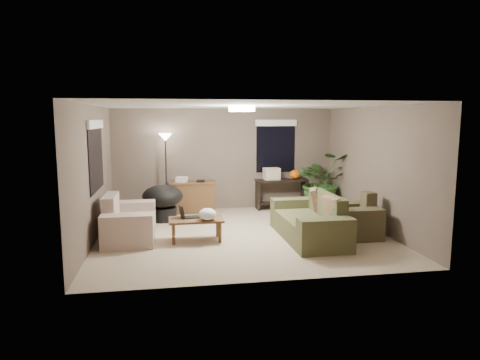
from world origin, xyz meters
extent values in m
plane|color=tan|center=(0.00, 0.00, 0.00)|extent=(5.50, 5.50, 0.00)
plane|color=white|center=(0.00, 0.00, 2.50)|extent=(5.50, 5.50, 0.00)
plane|color=brown|center=(0.00, 2.50, 1.25)|extent=(5.50, 0.00, 5.50)
plane|color=brown|center=(0.00, -2.50, 1.25)|extent=(5.50, 0.00, 5.50)
plane|color=brown|center=(-2.75, 0.00, 1.25)|extent=(0.00, 5.00, 5.00)
plane|color=brown|center=(2.75, 0.00, 1.25)|extent=(0.00, 5.00, 5.00)
cube|color=#4D4F2F|center=(1.19, -0.50, 0.21)|extent=(0.95, 1.48, 0.42)
cube|color=#444529|center=(1.56, -0.50, 0.64)|extent=(0.22, 1.48, 0.43)
cube|color=#4F5130|center=(1.19, -1.42, 0.30)|extent=(0.95, 0.36, 0.60)
cube|color=#4D4E2F|center=(1.19, 0.42, 0.30)|extent=(0.95, 0.36, 0.60)
cube|color=#8C7251|center=(1.49, -0.95, 0.65)|extent=(0.32, 0.49, 0.47)
cube|color=#8C7251|center=(1.49, -0.05, 0.65)|extent=(0.37, 0.50, 0.47)
cube|color=beige|center=(-2.13, 0.05, 0.21)|extent=(0.90, 0.88, 0.42)
cube|color=#C0B3A4|center=(-2.47, 0.05, 0.64)|extent=(0.22, 0.88, 0.43)
cube|color=beige|center=(-2.13, -0.57, 0.30)|extent=(0.90, 0.36, 0.60)
cube|color=beige|center=(-2.13, 0.67, 0.30)|extent=(0.90, 0.36, 0.60)
cube|color=#47412B|center=(2.04, -0.47, 0.21)|extent=(0.95, 0.28, 0.42)
cube|color=#49432C|center=(2.41, -0.47, 0.64)|extent=(0.22, 0.28, 0.43)
cube|color=#4E472F|center=(2.04, -0.79, 0.30)|extent=(0.95, 0.36, 0.60)
cube|color=brown|center=(2.04, -0.15, 0.30)|extent=(0.95, 0.36, 0.60)
cube|color=brown|center=(-0.91, -0.31, 0.40)|extent=(1.00, 0.55, 0.04)
cylinder|color=brown|center=(-1.33, -0.51, 0.19)|extent=(0.06, 0.06, 0.38)
cylinder|color=brown|center=(-0.49, -0.51, 0.19)|extent=(0.06, 0.06, 0.38)
cylinder|color=brown|center=(-1.33, -0.11, 0.19)|extent=(0.06, 0.06, 0.38)
cylinder|color=brown|center=(-0.49, -0.11, 0.19)|extent=(0.06, 0.06, 0.38)
cube|color=black|center=(-1.01, -0.21, 0.43)|extent=(0.36, 0.27, 0.02)
cube|color=black|center=(-1.17, -0.21, 0.55)|extent=(0.13, 0.24, 0.22)
ellipsoid|color=white|center=(-0.71, -0.46, 0.53)|extent=(0.38, 0.35, 0.22)
cube|color=brown|center=(-0.84, 2.17, 0.35)|extent=(1.05, 0.45, 0.71)
cube|color=brown|center=(-0.84, 2.17, 0.73)|extent=(1.10, 0.50, 0.04)
cube|color=silver|center=(-1.09, 2.17, 0.81)|extent=(0.30, 0.27, 0.12)
cube|color=black|center=(-0.64, 2.12, 0.77)|extent=(0.22, 0.25, 0.04)
cube|color=black|center=(1.39, 2.22, 0.73)|extent=(1.30, 0.40, 0.04)
cube|color=black|center=(0.79, 2.22, 0.35)|extent=(0.05, 0.38, 0.71)
cube|color=black|center=(1.99, 2.22, 0.35)|extent=(0.05, 0.38, 0.71)
cube|color=black|center=(1.39, 2.22, 0.15)|extent=(1.25, 0.36, 0.03)
ellipsoid|color=orange|center=(1.74, 2.22, 0.86)|extent=(0.37, 0.37, 0.23)
cube|color=beige|center=(1.14, 2.22, 0.90)|extent=(0.40, 0.31, 0.29)
cylinder|color=black|center=(-1.54, 1.42, 0.15)|extent=(0.60, 0.60, 0.30)
ellipsoid|color=black|center=(-1.54, 1.42, 0.55)|extent=(1.09, 1.09, 0.50)
cylinder|color=black|center=(-1.45, 2.18, 0.01)|extent=(0.28, 0.28, 0.02)
cylinder|color=black|center=(-1.45, 2.18, 0.90)|extent=(0.04, 0.04, 1.78)
cone|color=white|center=(-1.45, 2.18, 1.82)|extent=(0.32, 0.32, 0.18)
cylinder|color=white|center=(0.00, 0.00, 2.44)|extent=(0.50, 0.50, 0.10)
imported|color=#2D5923|center=(2.34, 1.89, 0.57)|extent=(1.31, 1.46, 1.14)
cube|color=tan|center=(2.34, 0.73, 0.01)|extent=(0.32, 0.32, 0.03)
cylinder|color=tan|center=(2.34, 0.73, 0.25)|extent=(0.12, 0.12, 0.44)
cube|color=tan|center=(2.34, 0.73, 0.48)|extent=(0.22, 0.22, 0.03)
cube|color=black|center=(-2.73, 0.30, 1.55)|extent=(0.01, 1.50, 1.30)
cube|color=white|center=(-2.71, 0.30, 2.15)|extent=(0.05, 1.56, 0.16)
cube|color=black|center=(1.30, 2.48, 1.55)|extent=(1.00, 0.01, 1.30)
cube|color=white|center=(1.30, 2.46, 2.15)|extent=(1.06, 0.05, 0.16)
camera|label=1|loc=(-1.38, -8.06, 2.25)|focal=32.00mm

